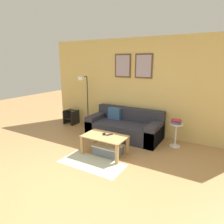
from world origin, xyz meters
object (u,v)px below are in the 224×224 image
storage_bin (108,149)px  book_stack (176,122)px  step_stool (71,117)px  coffee_table (105,139)px  floor_lamp (85,97)px  cell_phone (104,134)px  remote_control (109,135)px  couch (125,127)px  side_table (176,133)px

storage_bin → book_stack: (1.15, 1.14, 0.50)m
book_stack → step_stool: bearing=177.8°
coffee_table → storage_bin: size_ratio=1.58×
step_stool → floor_lamp: bearing=-12.7°
step_stool → storage_bin: bearing=-30.5°
storage_bin → cell_phone: size_ratio=4.20×
remote_control → floor_lamp: bearing=170.8°
couch → floor_lamp: floor_lamp is taller
floor_lamp → side_table: 2.69m
floor_lamp → book_stack: floor_lamp is taller
storage_bin → side_table: bearing=44.3°
couch → remote_control: couch is taller
cell_phone → step_stool: step_stool is taller
floor_lamp → remote_control: 1.88m
remote_control → cell_phone: (-0.12, -0.02, -0.01)m
couch → step_stool: (-1.99, 0.16, -0.03)m
storage_bin → floor_lamp: size_ratio=0.38×
cell_phone → book_stack: bearing=8.0°
storage_bin → side_table: side_table is taller
step_stool → cell_phone: bearing=-31.3°
couch → cell_phone: (0.04, -1.08, 0.16)m
cell_phone → step_stool: 2.38m
side_table → remote_control: 1.59m
couch → floor_lamp: bearing=179.8°
coffee_table → side_table: (1.22, 1.18, -0.01)m
remote_control → cell_phone: bearing=-144.6°
storage_bin → floor_lamp: bearing=142.6°
storage_bin → cell_phone: cell_phone is taller
storage_bin → step_stool: step_stool is taller
remote_control → step_stool: 2.48m
floor_lamp → cell_phone: (1.34, -1.08, -0.52)m
couch → remote_control: bearing=-81.2°
coffee_table → side_table: bearing=44.1°
couch → floor_lamp: size_ratio=1.24×
side_table → step_stool: (-3.31, 0.13, -0.10)m
book_stack → step_stool: 3.32m
floor_lamp → remote_control: floor_lamp is taller
couch → floor_lamp: (-1.30, 0.00, 0.68)m
coffee_table → side_table: side_table is taller
storage_bin → book_stack: 1.69m
couch → cell_phone: size_ratio=13.68×
coffee_table → couch: bearing=95.0°
storage_bin → side_table: 1.64m
storage_bin → remote_control: bearing=79.7°
floor_lamp → cell_phone: bearing=-38.9°
remote_control → cell_phone: size_ratio=1.07×
floor_lamp → step_stool: (-0.69, 0.16, -0.71)m
side_table → step_stool: 3.31m
side_table → step_stool: bearing=177.8°
coffee_table → step_stool: step_stool is taller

